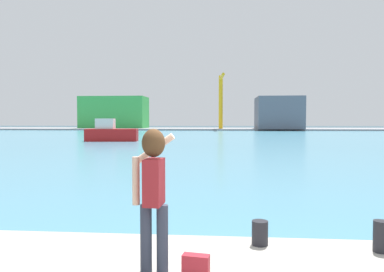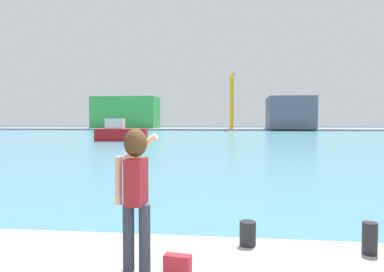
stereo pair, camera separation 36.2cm
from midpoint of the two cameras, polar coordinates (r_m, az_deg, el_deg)
name	(u,v)px [view 1 (the left image)]	position (r m, az deg, el deg)	size (l,w,h in m)	color
ground_plane	(225,137)	(53.76, 4.97, -0.10)	(220.00, 220.00, 0.00)	#334751
harbor_water	(225,136)	(55.76, 4.97, 0.00)	(140.00, 100.00, 0.02)	teal
far_shore_dock	(224,129)	(95.73, 4.93, 1.11)	(140.00, 20.00, 0.38)	gray
person_photographer	(153,185)	(4.46, -8.44, -7.56)	(0.53, 0.55, 1.74)	#2D3342
handbag	(196,265)	(4.59, -1.78, -19.51)	(0.32, 0.14, 0.24)	maroon
harbor_bollard	(260,233)	(5.61, 8.71, -14.77)	(0.24, 0.24, 0.36)	black
harbor_bollard_2	(381,236)	(5.81, 25.82, -13.97)	(0.20, 0.20, 0.44)	black
boat_moored	(111,133)	(42.59, -12.84, 0.47)	(6.01, 2.77, 2.57)	#B21919
warehouse_left	(114,112)	(101.37, -12.15, 3.63)	(17.35, 8.79, 8.43)	green
warehouse_right	(278,113)	(91.49, 13.25, 3.52)	(10.64, 11.96, 7.70)	slate
port_crane	(221,96)	(89.41, 4.45, 6.28)	(1.44, 9.70, 13.07)	yellow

